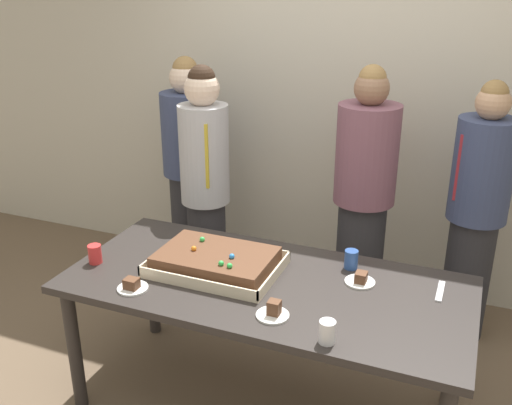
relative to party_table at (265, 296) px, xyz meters
name	(u,v)px	position (x,y,z in m)	size (l,w,h in m)	color
ground_plane	(265,404)	(0.00, 0.00, -0.68)	(12.00, 12.00, 0.00)	brown
interior_back_panel	(351,80)	(0.00, 1.60, 0.82)	(8.00, 0.12, 3.00)	beige
party_table	(265,296)	(0.00, 0.00, 0.00)	(2.00, 0.92, 0.76)	#2D2826
sheet_cake	(216,261)	(-0.28, 0.02, 0.13)	(0.65, 0.45, 0.12)	beige
plated_slice_near_left	(273,312)	(0.14, -0.27, 0.10)	(0.15, 0.15, 0.08)	white
plated_slice_near_right	(360,280)	(0.44, 0.16, 0.10)	(0.15, 0.15, 0.06)	white
plated_slice_far_left	(132,286)	(-0.57, -0.31, 0.10)	(0.15, 0.15, 0.06)	white
drink_cup_nearest	(327,332)	(0.42, -0.37, 0.13)	(0.07, 0.07, 0.10)	white
drink_cup_middle	(95,254)	(-0.90, -0.15, 0.13)	(0.07, 0.07, 0.10)	red
drink_cup_far_end	(351,259)	(0.36, 0.30, 0.13)	(0.07, 0.07, 0.10)	#2D5199
cake_server_utensil	(440,291)	(0.81, 0.22, 0.09)	(0.03, 0.20, 0.01)	silver
person_serving_front	(363,200)	(0.27, 0.99, 0.20)	(0.38, 0.38, 1.70)	#28282D
person_green_shirt_behind	(205,189)	(-0.72, 0.77, 0.21)	(0.32, 0.32, 1.68)	#28282D
person_striped_tie_right	(476,213)	(0.92, 1.11, 0.17)	(0.35, 0.35, 1.64)	#28282D
person_far_right_suit	(190,171)	(-1.02, 1.11, 0.18)	(0.37, 0.37, 1.67)	#28282D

